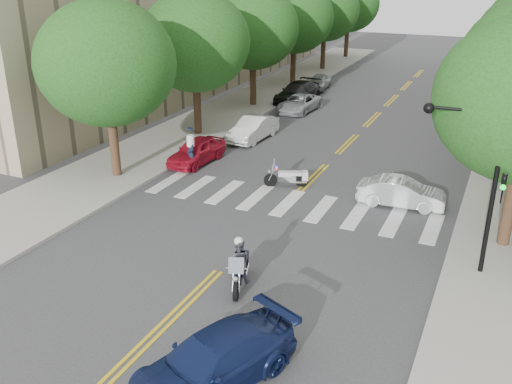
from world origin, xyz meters
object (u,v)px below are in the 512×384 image
Objects in this scene: motorcycle_police at (239,264)px; officer_standing at (191,154)px; motorcycle_parked at (290,177)px; convertible at (401,193)px; sedan_blue at (213,362)px.

motorcycle_police is 1.19× the size of officer_standing.
motorcycle_police is 11.30m from officer_standing.
motorcycle_parked is 0.53× the size of convertible.
motorcycle_parked is at bearing 126.98° from sedan_blue.
motorcycle_parked is 5.19m from convertible.
motorcycle_parked is 1.11× the size of officer_standing.
convertible is (10.53, -0.10, -0.28)m from officer_standing.
motorcycle_parked reaches higher than convertible.
motorcycle_parked is at bearing 84.17° from convertible.
sedan_blue is at bearing -15.35° from officer_standing.
officer_standing is (-5.34, -0.03, 0.43)m from motorcycle_parked.
sedan_blue reaches higher than motorcycle_parked.
motorcycle_parked is 5.35m from officer_standing.
officer_standing is 0.38× the size of sedan_blue.
motorcycle_police reaches higher than motorcycle_parked.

